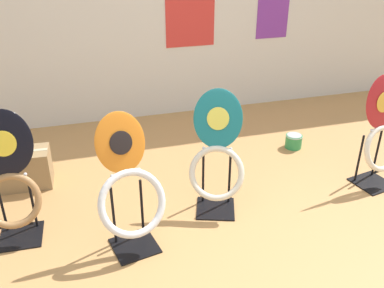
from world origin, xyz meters
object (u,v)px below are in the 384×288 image
(toilet_seat_display_jazz_black, at_px, (10,184))
(toilet_seat_display_teal_sax, at_px, (217,160))
(storage_box, at_px, (24,168))
(toilet_seat_display_orange_sun, at_px, (130,193))
(paint_can, at_px, (294,141))
(toilet_seat_display_crimson_swirl, at_px, (381,136))

(toilet_seat_display_jazz_black, xyz_separation_m, toilet_seat_display_teal_sax, (1.39, -0.05, -0.01))
(toilet_seat_display_teal_sax, bearing_deg, storage_box, 152.84)
(toilet_seat_display_orange_sun, xyz_separation_m, paint_can, (1.68, 0.96, -0.35))
(toilet_seat_display_jazz_black, relative_size, toilet_seat_display_orange_sun, 0.98)
(toilet_seat_display_teal_sax, xyz_separation_m, storage_box, (-1.39, 0.71, -0.25))
(paint_can, xyz_separation_m, storage_box, (-2.40, 0.01, 0.08))
(toilet_seat_display_orange_sun, bearing_deg, toilet_seat_display_jazz_black, 156.57)
(toilet_seat_display_orange_sun, height_order, toilet_seat_display_teal_sax, toilet_seat_display_orange_sun)
(toilet_seat_display_teal_sax, height_order, storage_box, toilet_seat_display_teal_sax)
(toilet_seat_display_jazz_black, distance_m, paint_can, 2.51)
(paint_can, height_order, storage_box, storage_box)
(toilet_seat_display_orange_sun, bearing_deg, storage_box, 126.69)
(toilet_seat_display_orange_sun, xyz_separation_m, toilet_seat_display_teal_sax, (0.66, 0.26, -0.01))
(storage_box, bearing_deg, toilet_seat_display_crimson_swirl, -15.39)
(toilet_seat_display_jazz_black, relative_size, toilet_seat_display_crimson_swirl, 0.98)
(toilet_seat_display_teal_sax, relative_size, toilet_seat_display_crimson_swirl, 0.97)
(toilet_seat_display_jazz_black, xyz_separation_m, toilet_seat_display_crimson_swirl, (2.72, -0.09, 0.01))
(toilet_seat_display_crimson_swirl, relative_size, storage_box, 2.12)
(paint_can, bearing_deg, toilet_seat_display_crimson_swirl, -66.50)
(toilet_seat_display_crimson_swirl, bearing_deg, paint_can, 113.50)
(storage_box, bearing_deg, toilet_seat_display_orange_sun, -53.31)
(toilet_seat_display_jazz_black, bearing_deg, paint_can, 15.05)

